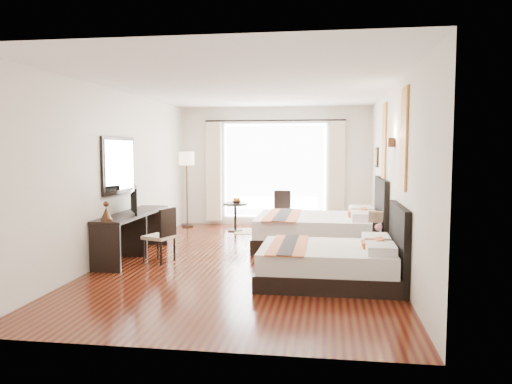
# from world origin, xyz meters

# --- Properties ---
(floor) EXTENTS (4.50, 7.50, 0.01)m
(floor) POSITION_xyz_m (0.00, 0.00, -0.01)
(floor) COLOR #3D0B0B
(floor) RESTS_ON ground
(ceiling) EXTENTS (4.50, 7.50, 0.02)m
(ceiling) POSITION_xyz_m (0.00, 0.00, 2.79)
(ceiling) COLOR white
(ceiling) RESTS_ON wall_headboard
(wall_headboard) EXTENTS (0.01, 7.50, 2.80)m
(wall_headboard) POSITION_xyz_m (2.25, 0.00, 1.40)
(wall_headboard) COLOR silver
(wall_headboard) RESTS_ON floor
(wall_desk) EXTENTS (0.01, 7.50, 2.80)m
(wall_desk) POSITION_xyz_m (-2.25, 0.00, 1.40)
(wall_desk) COLOR silver
(wall_desk) RESTS_ON floor
(wall_window) EXTENTS (4.50, 0.01, 2.80)m
(wall_window) POSITION_xyz_m (0.00, 3.75, 1.40)
(wall_window) COLOR silver
(wall_window) RESTS_ON floor
(wall_entry) EXTENTS (4.50, 0.01, 2.80)m
(wall_entry) POSITION_xyz_m (0.00, -3.75, 1.40)
(wall_entry) COLOR silver
(wall_entry) RESTS_ON floor
(window_glass) EXTENTS (2.40, 0.02, 2.20)m
(window_glass) POSITION_xyz_m (0.00, 3.73, 1.30)
(window_glass) COLOR white
(window_glass) RESTS_ON wall_window
(sheer_curtain) EXTENTS (2.30, 0.02, 2.10)m
(sheer_curtain) POSITION_xyz_m (0.00, 3.67, 1.30)
(sheer_curtain) COLOR white
(sheer_curtain) RESTS_ON wall_window
(drape_left) EXTENTS (0.35, 0.14, 2.35)m
(drape_left) POSITION_xyz_m (-1.45, 3.63, 1.28)
(drape_left) COLOR beige
(drape_left) RESTS_ON floor
(drape_right) EXTENTS (0.35, 0.14, 2.35)m
(drape_right) POSITION_xyz_m (1.45, 3.63, 1.28)
(drape_right) COLOR beige
(drape_right) RESTS_ON floor
(art_panel_near) EXTENTS (0.03, 0.50, 1.35)m
(art_panel_near) POSITION_xyz_m (2.23, -1.22, 1.95)
(art_panel_near) COLOR maroon
(art_panel_near) RESTS_ON wall_headboard
(art_panel_far) EXTENTS (0.03, 0.50, 1.35)m
(art_panel_far) POSITION_xyz_m (2.23, 1.12, 1.95)
(art_panel_far) COLOR maroon
(art_panel_far) RESTS_ON wall_headboard
(wall_sconce) EXTENTS (0.10, 0.14, 0.14)m
(wall_sconce) POSITION_xyz_m (2.19, -0.20, 1.92)
(wall_sconce) COLOR #3F2416
(wall_sconce) RESTS_ON wall_headboard
(mirror_frame) EXTENTS (0.04, 1.25, 0.95)m
(mirror_frame) POSITION_xyz_m (-2.22, -0.08, 1.55)
(mirror_frame) COLOR black
(mirror_frame) RESTS_ON wall_desk
(mirror_glass) EXTENTS (0.01, 1.12, 0.82)m
(mirror_glass) POSITION_xyz_m (-2.19, -0.08, 1.55)
(mirror_glass) COLOR white
(mirror_glass) RESTS_ON mirror_frame
(bed_near) EXTENTS (1.92, 1.50, 1.08)m
(bed_near) POSITION_xyz_m (1.34, -1.22, 0.28)
(bed_near) COLOR black
(bed_near) RESTS_ON floor
(bed_far) EXTENTS (2.29, 1.79, 1.30)m
(bed_far) POSITION_xyz_m (1.16, 1.12, 0.33)
(bed_far) COLOR black
(bed_far) RESTS_ON floor
(nightstand) EXTENTS (0.37, 0.46, 0.44)m
(nightstand) POSITION_xyz_m (2.01, -0.20, 0.22)
(nightstand) COLOR black
(nightstand) RESTS_ON floor
(table_lamp) EXTENTS (0.22, 0.22, 0.35)m
(table_lamp) POSITION_xyz_m (2.00, -0.08, 0.74)
(table_lamp) COLOR black
(table_lamp) RESTS_ON nightstand
(vase) EXTENTS (0.15, 0.15, 0.14)m
(vase) POSITION_xyz_m (2.02, -0.34, 0.57)
(vase) COLOR black
(vase) RESTS_ON nightstand
(console_desk) EXTENTS (0.50, 2.20, 0.76)m
(console_desk) POSITION_xyz_m (-1.99, -0.08, 0.38)
(console_desk) COLOR black
(console_desk) RESTS_ON floor
(television) EXTENTS (0.38, 0.74, 0.44)m
(television) POSITION_xyz_m (-1.97, -0.20, 0.97)
(television) COLOR black
(television) RESTS_ON console_desk
(bronze_figurine) EXTENTS (0.22, 0.22, 0.26)m
(bronze_figurine) POSITION_xyz_m (-1.99, -1.08, 0.89)
(bronze_figurine) COLOR #3F2416
(bronze_figurine) RESTS_ON console_desk
(desk_chair) EXTENTS (0.52, 0.52, 0.88)m
(desk_chair) POSITION_xyz_m (-1.41, -0.38, 0.27)
(desk_chair) COLOR beige
(desk_chair) RESTS_ON floor
(floor_lamp) EXTENTS (0.35, 0.35, 1.75)m
(floor_lamp) POSITION_xyz_m (-2.00, 3.22, 1.49)
(floor_lamp) COLOR black
(floor_lamp) RESTS_ON floor
(side_table) EXTENTS (0.54, 0.54, 0.62)m
(side_table) POSITION_xyz_m (-0.78, 2.80, 0.31)
(side_table) COLOR black
(side_table) RESTS_ON floor
(fruit_bowl) EXTENTS (0.23, 0.23, 0.05)m
(fruit_bowl) POSITION_xyz_m (-0.75, 2.79, 0.65)
(fruit_bowl) COLOR #4D281B
(fruit_bowl) RESTS_ON side_table
(window_chair) EXTENTS (0.42, 0.42, 0.87)m
(window_chair) POSITION_xyz_m (0.22, 3.16, 0.27)
(window_chair) COLOR beige
(window_chair) RESTS_ON floor
(jute_rug) EXTENTS (1.30, 1.03, 0.01)m
(jute_rug) POSITION_xyz_m (-0.23, 2.84, 0.01)
(jute_rug) COLOR tan
(jute_rug) RESTS_ON floor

